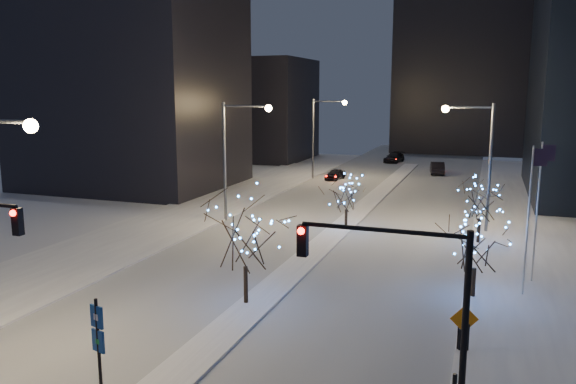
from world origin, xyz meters
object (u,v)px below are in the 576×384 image
at_px(holiday_tree_plaza_far, 480,201).
at_px(street_lamp_w_mid, 236,145).
at_px(street_lamp_w_far, 321,127).
at_px(holiday_tree_plaza_near, 476,243).
at_px(street_lamp_east, 478,150).
at_px(car_mid, 437,168).
at_px(construction_sign, 464,323).
at_px(car_near, 335,174).
at_px(holiday_tree_median_far, 347,194).
at_px(car_far, 394,158).
at_px(holiday_tree_median_near, 245,232).
at_px(traffic_signal_east, 412,299).
at_px(wayfinding_sign, 98,336).

bearing_deg(holiday_tree_plaza_far, street_lamp_w_mid, 177.97).
relative_size(street_lamp_w_far, holiday_tree_plaza_near, 2.14).
relative_size(street_lamp_w_far, street_lamp_east, 1.00).
height_order(car_mid, construction_sign, construction_sign).
distance_m(car_near, holiday_tree_median_far, 26.16).
bearing_deg(holiday_tree_plaza_far, car_far, 106.38).
xyz_separation_m(car_near, holiday_tree_median_near, (6.59, -42.21, 3.21)).
xyz_separation_m(car_mid, holiday_tree_plaza_near, (6.02, -46.65, 2.25)).
relative_size(street_lamp_w_mid, car_near, 2.54).
distance_m(street_lamp_w_mid, holiday_tree_median_far, 10.10).
xyz_separation_m(traffic_signal_east, wayfinding_sign, (-10.94, -0.73, -2.54)).
bearing_deg(traffic_signal_east, holiday_tree_median_near, 136.66).
relative_size(street_lamp_w_far, holiday_tree_plaza_far, 2.21).
bearing_deg(wayfinding_sign, street_lamp_east, 84.01).
xyz_separation_m(holiday_tree_median_near, wayfinding_sign, (-1.50, -9.64, -1.66)).
distance_m(street_lamp_w_far, street_lamp_east, 29.08).
height_order(traffic_signal_east, holiday_tree_median_far, traffic_signal_east).
bearing_deg(holiday_tree_plaza_far, traffic_signal_east, -93.53).
xyz_separation_m(car_near, holiday_tree_plaza_near, (17.59, -37.29, 2.40)).
height_order(car_near, construction_sign, construction_sign).
bearing_deg(car_far, street_lamp_east, -63.54).
xyz_separation_m(traffic_signal_east, holiday_tree_plaza_far, (1.56, 25.31, -1.60)).
xyz_separation_m(street_lamp_w_mid, holiday_tree_plaza_near, (19.44, -12.17, -3.43)).
height_order(holiday_tree_median_near, holiday_tree_median_far, holiday_tree_median_near).
height_order(street_lamp_w_mid, street_lamp_east, same).
distance_m(holiday_tree_plaza_far, wayfinding_sign, 28.91).
xyz_separation_m(street_lamp_w_mid, holiday_tree_median_near, (8.44, -17.10, -2.62)).
height_order(street_lamp_w_far, car_far, street_lamp_w_far).
bearing_deg(holiday_tree_median_far, wayfinding_sign, -95.31).
xyz_separation_m(traffic_signal_east, holiday_tree_median_near, (-9.44, 8.91, -0.88)).
bearing_deg(street_lamp_east, car_mid, 100.09).
xyz_separation_m(street_lamp_w_mid, car_far, (5.97, 45.14, -5.74)).
bearing_deg(construction_sign, traffic_signal_east, -116.22).
height_order(street_lamp_east, wayfinding_sign, street_lamp_east).
xyz_separation_m(holiday_tree_median_near, holiday_tree_plaza_near, (11.00, 4.92, -0.81)).
xyz_separation_m(traffic_signal_east, car_far, (-11.91, 71.15, -4.01)).
bearing_deg(traffic_signal_east, street_lamp_w_mid, 124.51).
height_order(street_lamp_east, holiday_tree_median_near, street_lamp_east).
bearing_deg(construction_sign, car_near, 96.24).
distance_m(street_lamp_w_far, holiday_tree_plaza_far, 32.39).
xyz_separation_m(holiday_tree_plaza_near, wayfinding_sign, (-12.50, -14.56, -0.86)).
relative_size(car_far, holiday_tree_median_near, 0.88).
xyz_separation_m(street_lamp_east, traffic_signal_east, (-1.14, -29.00, -1.69)).
bearing_deg(holiday_tree_median_near, car_mid, 84.48).
bearing_deg(traffic_signal_east, holiday_tree_median_far, 107.87).
bearing_deg(construction_sign, holiday_tree_plaza_near, 73.02).
relative_size(wayfinding_sign, construction_sign, 1.84).
height_order(traffic_signal_east, construction_sign, traffic_signal_east).
bearing_deg(street_lamp_w_mid, holiday_tree_plaza_near, -32.06).
bearing_deg(wayfinding_sign, street_lamp_w_far, 113.76).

